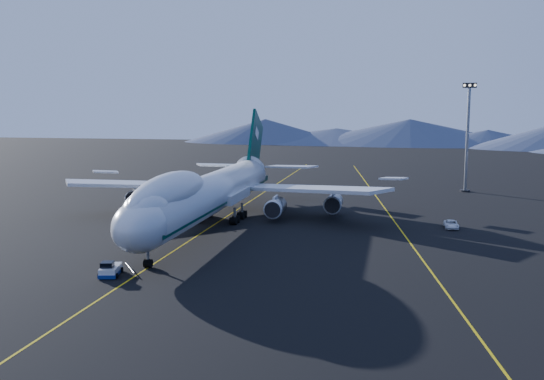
% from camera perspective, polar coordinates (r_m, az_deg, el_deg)
% --- Properties ---
extents(ground, '(500.00, 500.00, 0.00)m').
position_cam_1_polar(ground, '(101.65, -5.71, -3.43)').
color(ground, black).
rests_on(ground, ground).
extents(taxiway_line_main, '(0.25, 220.00, 0.01)m').
position_cam_1_polar(taxiway_line_main, '(101.65, -5.71, -3.43)').
color(taxiway_line_main, gold).
rests_on(taxiway_line_main, ground).
extents(taxiway_line_side, '(28.08, 198.09, 0.01)m').
position_cam_1_polar(taxiway_line_side, '(107.00, 11.50, -2.97)').
color(taxiway_line_side, gold).
rests_on(taxiway_line_side, ground).
extents(boeing_747, '(59.62, 72.43, 19.37)m').
position_cam_1_polar(boeing_747, '(100.71, -5.75, -0.18)').
color(boeing_747, silver).
rests_on(boeing_747, ground).
extents(pushback_tug, '(3.00, 4.38, 1.75)m').
position_cam_1_polar(pushback_tug, '(74.91, -14.96, -7.36)').
color(pushback_tug, silver).
rests_on(pushback_tug, ground).
extents(service_van, '(2.26, 4.73, 1.30)m').
position_cam_1_polar(service_van, '(103.84, 16.51, -3.12)').
color(service_van, white).
rests_on(service_van, ground).
extents(floodlight_mast, '(3.11, 2.34, 25.20)m').
position_cam_1_polar(floodlight_mast, '(148.06, 17.91, 4.76)').
color(floodlight_mast, black).
rests_on(floodlight_mast, ground).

